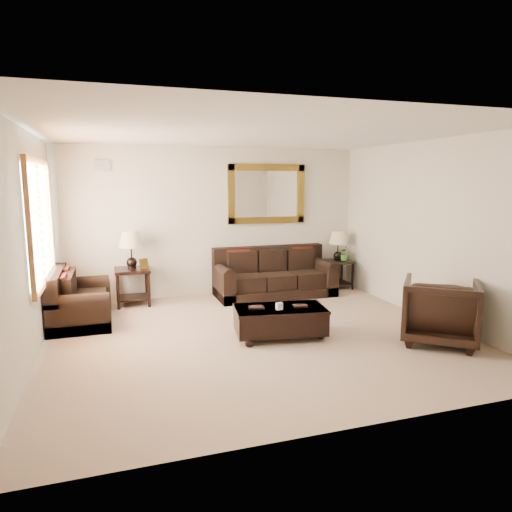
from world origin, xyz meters
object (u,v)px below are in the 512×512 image
object	(u,v)px
end_table_left	(132,257)
coffee_table	(280,319)
armchair	(440,308)
loveseat	(77,303)
end_table_right	(338,251)
sofa	(273,278)

from	to	relation	value
end_table_left	coffee_table	xyz separation A→B (m)	(1.80, -2.31, -0.57)
coffee_table	armchair	distance (m)	2.09
loveseat	coffee_table	world-z (taller)	loveseat
end_table_right	coffee_table	bearing A→B (deg)	-131.83
end_table_right	armchair	size ratio (longest dim) A/B	1.21
sofa	armchair	bearing A→B (deg)	-68.45
end_table_right	sofa	bearing A→B (deg)	-174.67
sofa	end_table_left	world-z (taller)	end_table_left
loveseat	coffee_table	bearing A→B (deg)	-120.28
loveseat	end_table_right	size ratio (longest dim) A/B	1.27
sofa	end_table_left	bearing A→B (deg)	177.82
end_table_left	loveseat	bearing A→B (deg)	-138.02
end_table_left	end_table_right	bearing A→B (deg)	0.48
loveseat	end_table_left	xyz separation A→B (m)	(0.85, 0.76, 0.53)
sofa	armchair	distance (m)	3.27
coffee_table	end_table_right	bearing A→B (deg)	56.49
loveseat	coffee_table	distance (m)	3.06
sofa	end_table_right	bearing A→B (deg)	5.33
end_table_right	coffee_table	distance (m)	3.17
sofa	loveseat	xyz separation A→B (m)	(-3.36, -0.67, -0.02)
sofa	end_table_left	size ratio (longest dim) A/B	1.70
loveseat	coffee_table	xyz separation A→B (m)	(2.65, -1.54, -0.04)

